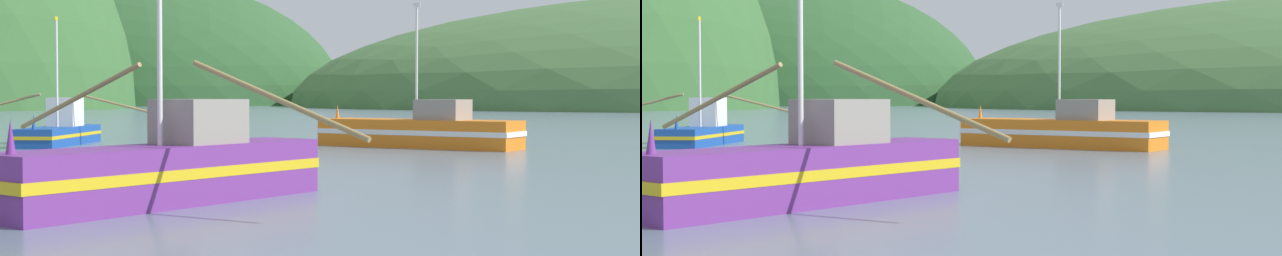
# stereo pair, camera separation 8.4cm
# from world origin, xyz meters

# --- Properties ---
(hill_far_center) EXTENTS (115.11, 92.09, 67.10)m
(hill_far_center) POSITION_xyz_m (-61.84, 237.50, 0.00)
(hill_far_center) COLOR #2D562D
(hill_far_center) RESTS_ON ground
(fishing_boat_purple) EXTENTS (9.41, 8.37, 6.36)m
(fishing_boat_purple) POSITION_xyz_m (-4.14, 22.25, 0.84)
(fishing_boat_purple) COLOR #6B2D84
(fishing_boat_purple) RESTS_ON ground
(fishing_boat_blue) EXTENTS (12.83, 7.62, 6.45)m
(fishing_boat_blue) POSITION_xyz_m (-15.01, 46.76, 0.71)
(fishing_boat_blue) COLOR #19479E
(fishing_boat_blue) RESTS_ON ground
(fishing_boat_orange) EXTENTS (9.91, 7.26, 6.95)m
(fishing_boat_orange) POSITION_xyz_m (3.07, 45.28, 0.80)
(fishing_boat_orange) COLOR orange
(fishing_boat_orange) RESTS_ON ground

